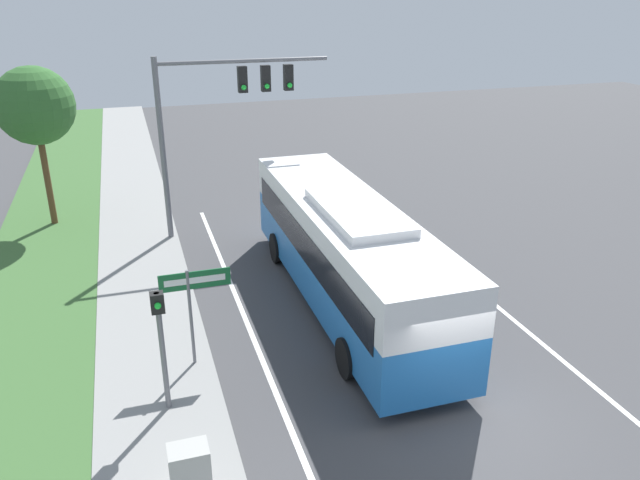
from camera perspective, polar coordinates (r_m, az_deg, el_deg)
ground_plane at (r=14.42m, az=12.72°, el=-15.75°), size 80.00×80.00×0.00m
lane_divider_near at (r=13.27m, az=-1.71°, el=-19.03°), size 0.14×30.00×0.01m
lane_divider_far at (r=16.30m, az=24.05°, el=-12.38°), size 0.14×30.00×0.01m
bus at (r=17.82m, az=2.41°, el=-0.65°), size 2.71×11.32×3.30m
signal_gantry at (r=22.61m, az=-9.16°, el=12.00°), size 6.13×0.41×6.54m
pedestrian_signal at (r=13.63m, az=-14.37°, el=-8.19°), size 0.28×0.34×2.93m
street_sign at (r=15.09m, az=-11.51°, el=-5.10°), size 1.68×0.08×2.62m
utility_cabinet at (r=12.14m, az=-11.79°, el=-20.10°), size 0.72×0.53×1.10m
roadside_tree at (r=25.41m, az=-24.63°, el=11.05°), size 2.85×2.85×5.99m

